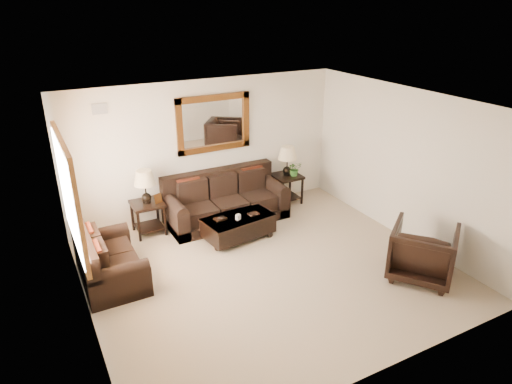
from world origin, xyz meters
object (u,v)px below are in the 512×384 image
loveseat (107,263)px  end_table_left (146,193)px  end_table_right (287,166)px  coffee_table (238,225)px  armchair (423,250)px  sofa (225,203)px

loveseat → end_table_left: size_ratio=1.20×
end_table_right → loveseat: bearing=-162.8°
coffee_table → armchair: bearing=-59.3°
sofa → end_table_right: 1.58m
armchair → end_table_right: bearing=-30.2°
end_table_left → end_table_right: end_table_right is taller
end_table_left → coffee_table: bearing=-34.8°
armchair → sofa: bearing=-6.8°
loveseat → coffee_table: 2.40m
sofa → end_table_right: bearing=5.2°
coffee_table → end_table_right: bearing=22.8°
armchair → loveseat: bearing=26.9°
end_table_right → coffee_table: end_table_right is taller
end_table_left → sofa: bearing=-5.2°
end_table_left → end_table_right: size_ratio=1.00×
end_table_right → armchair: (0.37, -3.44, -0.33)m
sofa → coffee_table: size_ratio=1.73×
sofa → end_table_right: size_ratio=1.87×
coffee_table → end_table_left: bearing=137.1°
sofa → end_table_left: (-1.50, 0.14, 0.47)m
end_table_right → sofa: bearing=-174.8°
sofa → coffee_table: (-0.11, -0.83, -0.08)m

